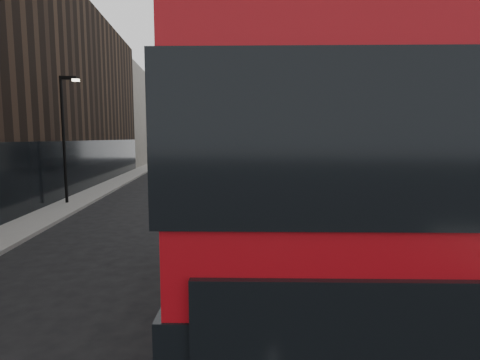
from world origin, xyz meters
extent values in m
cube|color=slate|center=(7.50, 25.00, 0.07)|extent=(3.00, 80.00, 0.15)
cube|color=slate|center=(-8.00, 25.00, 0.07)|extent=(2.00, 80.00, 0.15)
cube|color=#AAAFB5|center=(11.50, 21.00, 10.00)|extent=(5.00, 22.00, 20.00)
cube|color=silver|center=(9.15, 21.00, 1.90)|extent=(0.35, 21.00, 3.80)
cube|color=slate|center=(11.50, 44.00, 9.00)|extent=(5.00, 24.00, 18.00)
cone|color=slate|center=(9.50, 44.00, 19.50)|extent=(4.00, 4.00, 3.00)
cone|color=slate|center=(9.50, 52.00, 19.50)|extent=(4.00, 4.00, 3.00)
cube|color=black|center=(-11.50, 30.00, 7.00)|extent=(5.00, 24.00, 14.00)
cube|color=slate|center=(-11.50, 52.00, 6.50)|extent=(5.00, 20.00, 13.00)
cylinder|color=black|center=(-8.30, 18.00, 3.65)|extent=(0.16, 0.16, 7.00)
cube|color=black|center=(-7.90, 18.00, 7.05)|extent=(0.90, 0.15, 0.18)
cube|color=#FFF2CC|center=(-7.50, 18.00, 6.93)|extent=(0.35, 0.22, 0.12)
cube|color=maroon|center=(1.34, 4.66, 2.61)|extent=(3.97, 12.18, 4.35)
cube|color=black|center=(1.34, 4.66, 1.90)|extent=(4.09, 12.25, 1.20)
cube|color=black|center=(1.34, 4.66, 3.75)|extent=(4.09, 12.25, 1.20)
cube|color=black|center=(1.98, 10.63, 2.07)|extent=(2.31, 0.32, 1.52)
cube|color=maroon|center=(1.34, 4.66, 4.82)|extent=(3.81, 11.70, 0.12)
cylinder|color=black|center=(0.54, 8.59, 0.54)|extent=(0.44, 1.12, 1.09)
cylinder|color=black|center=(2.95, 8.34, 0.54)|extent=(0.44, 1.12, 1.09)
cube|color=black|center=(2.03, 44.51, 2.24)|extent=(3.21, 12.71, 3.56)
cube|color=black|center=(2.03, 44.51, 2.01)|extent=(3.34, 12.76, 1.26)
cube|color=black|center=(2.20, 38.17, 2.18)|extent=(2.44, 0.15, 1.61)
cube|color=black|center=(1.86, 50.86, 2.18)|extent=(2.44, 0.15, 1.61)
cube|color=black|center=(2.03, 44.51, 4.05)|extent=(3.09, 12.20, 0.12)
cylinder|color=black|center=(0.64, 48.52, 0.57)|extent=(0.38, 1.16, 1.15)
cylinder|color=black|center=(3.21, 48.59, 0.57)|extent=(0.38, 1.16, 1.15)
cylinder|color=black|center=(0.86, 40.44, 0.57)|extent=(0.38, 1.16, 1.15)
cylinder|color=black|center=(3.43, 40.51, 0.57)|extent=(0.38, 1.16, 1.15)
imported|color=black|center=(1.83, 18.21, 0.72)|extent=(1.91, 4.28, 1.43)
imported|color=gray|center=(3.57, 18.00, 0.75)|extent=(1.73, 4.59, 1.50)
imported|color=black|center=(3.41, 27.22, 0.74)|extent=(2.24, 5.14, 1.47)
camera|label=1|loc=(-0.30, -3.65, 3.77)|focal=28.00mm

